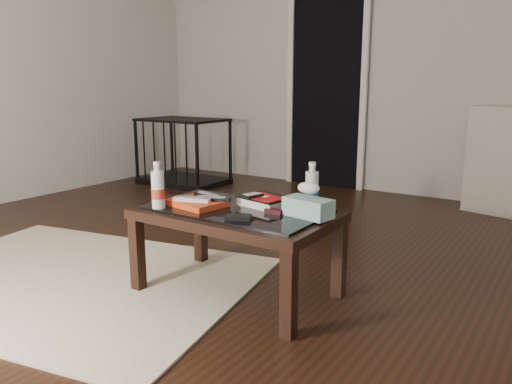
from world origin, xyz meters
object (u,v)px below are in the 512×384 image
water_bottle_left (158,185)px  pet_crate (184,163)px  tissue_box (308,207)px  water_bottle_right (312,185)px  coffee_table (237,220)px  textbook (265,201)px

water_bottle_left → pet_crate: bearing=129.3°
tissue_box → water_bottle_right: bearing=121.7°
coffee_table → tissue_box: bearing=8.6°
water_bottle_left → water_bottle_right: (0.66, 0.42, 0.00)m
water_bottle_right → tissue_box: 0.18m
coffee_table → pet_crate: 3.03m
coffee_table → water_bottle_left: 0.44m
pet_crate → water_bottle_left: 2.98m
pet_crate → water_bottle_left: bearing=-51.8°
coffee_table → tissue_box: (0.38, 0.06, 0.11)m
pet_crate → tissue_box: pet_crate is taller
pet_crate → textbook: pet_crate is taller
coffee_table → pet_crate: (-2.21, 2.08, -0.17)m
pet_crate → tissue_box: 3.29m
pet_crate → textbook: 3.02m
textbook → tissue_box: (0.29, -0.07, 0.02)m
pet_crate → water_bottle_left: (1.87, -2.29, 0.35)m
textbook → water_bottle_right: water_bottle_right is taller
water_bottle_right → tissue_box: water_bottle_right is taller
pet_crate → water_bottle_right: 3.16m
coffee_table → pet_crate: bearing=136.8°
pet_crate → water_bottle_left: size_ratio=3.83×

